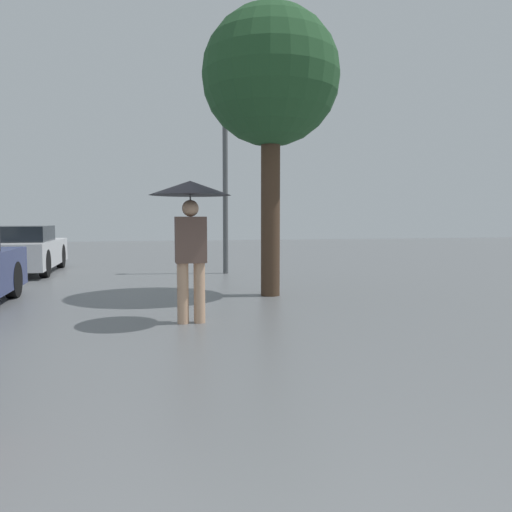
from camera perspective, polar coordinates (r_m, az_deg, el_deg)
pedestrian at (r=6.55m, az=-7.51°, el=5.21°), size 1.06×1.06×1.86m
parked_car_farthest at (r=13.88m, az=-25.34°, el=0.59°), size 1.72×3.81×1.19m
tree at (r=9.18m, az=1.70°, el=19.52°), size 2.40×2.40×5.04m
street_lamp at (r=12.53m, az=-3.54°, el=10.27°), size 0.27×0.27×4.60m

